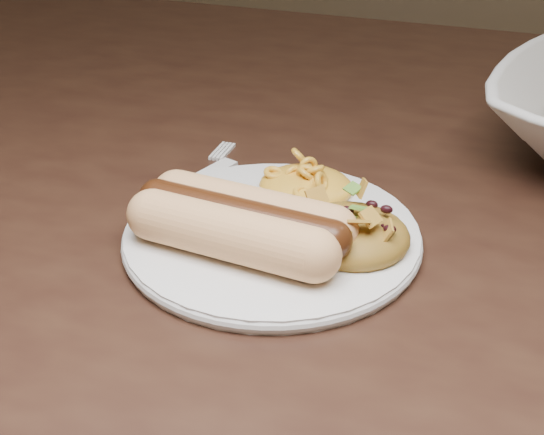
% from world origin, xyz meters
% --- Properties ---
extents(table, '(1.60, 0.90, 0.75)m').
position_xyz_m(table, '(0.00, 0.00, 0.66)').
color(table, '#352015').
rests_on(table, floor).
extents(plate, '(0.24, 0.24, 0.01)m').
position_xyz_m(plate, '(-0.06, -0.16, 0.76)').
color(plate, silver).
rests_on(plate, table).
extents(hotdog, '(0.14, 0.08, 0.04)m').
position_xyz_m(hotdog, '(-0.07, -0.18, 0.78)').
color(hotdog, '#FAB26B').
rests_on(hotdog, plate).
extents(mac_and_cheese, '(0.10, 0.09, 0.03)m').
position_xyz_m(mac_and_cheese, '(-0.05, -0.09, 0.78)').
color(mac_and_cheese, gold).
rests_on(mac_and_cheese, plate).
extents(sour_cream, '(0.04, 0.04, 0.03)m').
position_xyz_m(sour_cream, '(-0.13, -0.14, 0.77)').
color(sour_cream, silver).
rests_on(sour_cream, plate).
extents(taco_salad, '(0.08, 0.08, 0.04)m').
position_xyz_m(taco_salad, '(-0.00, -0.16, 0.78)').
color(taco_salad, '#CC521E').
rests_on(taco_salad, plate).
extents(fork, '(0.06, 0.13, 0.00)m').
position_xyz_m(fork, '(-0.15, -0.09, 0.75)').
color(fork, white).
rests_on(fork, table).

